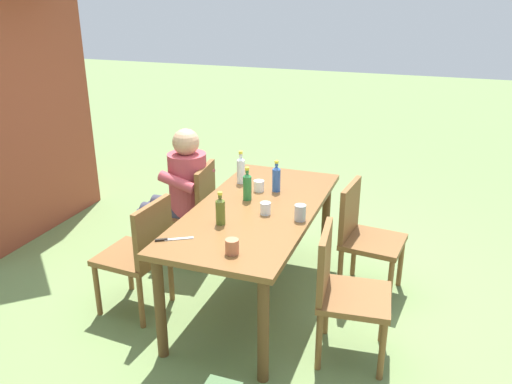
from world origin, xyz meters
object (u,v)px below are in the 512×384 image
at_px(bottle_green, 247,186).
at_px(chair_near_left, 342,288).
at_px(bottle_blue, 276,178).
at_px(bottle_clear, 241,169).
at_px(cup_white, 259,186).
at_px(cup_glass, 265,208).
at_px(bottle_olive, 220,210).
at_px(cup_terracotta, 232,247).
at_px(chair_far_left, 141,251).
at_px(chair_near_right, 363,233).
at_px(chair_far_right, 193,208).
at_px(table_knife, 171,239).
at_px(dining_table, 256,219).
at_px(person_in_white_shirt, 180,188).
at_px(cup_steel, 300,213).

bearing_deg(bottle_green, chair_near_left, -122.76).
xyz_separation_m(chair_near_left, bottle_blue, (0.78, 0.69, 0.38)).
xyz_separation_m(bottle_clear, cup_white, (-0.13, -0.20, -0.07)).
bearing_deg(cup_white, cup_glass, -154.63).
xyz_separation_m(chair_near_left, bottle_olive, (0.07, 0.85, 0.37)).
bearing_deg(bottle_clear, cup_terracotta, -161.10).
xyz_separation_m(chair_far_left, chair_near_right, (0.83, -1.45, 0.00)).
distance_m(chair_far_right, cup_white, 0.71).
bearing_deg(chair_far_right, table_knife, -159.79).
bearing_deg(bottle_blue, cup_terracotta, -176.36).
distance_m(dining_table, chair_far_left, 0.85).
height_order(bottle_green, bottle_blue, bottle_green).
distance_m(dining_table, chair_far_right, 0.85).
distance_m(dining_table, chair_near_right, 0.85).
relative_size(chair_near_right, table_knife, 4.02).
bearing_deg(cup_white, bottle_clear, 57.60).
bearing_deg(table_knife, cup_white, -13.32).
bearing_deg(bottle_blue, chair_near_left, -138.60).
relative_size(cup_glass, cup_terracotta, 0.94).
bearing_deg(chair_near_right, table_knife, 136.00).
relative_size(bottle_green, cup_white, 2.97).
xyz_separation_m(chair_far_right, bottle_clear, (0.03, -0.43, 0.39)).
bearing_deg(bottle_olive, bottle_clear, 11.65).
bearing_deg(cup_glass, chair_far_right, 58.49).
bearing_deg(bottle_blue, cup_glass, -171.68).
relative_size(dining_table, chair_far_left, 2.08).
bearing_deg(chair_far_left, chair_near_right, -60.13).
xyz_separation_m(bottle_olive, cup_terracotta, (-0.36, -0.23, -0.05)).
height_order(cup_glass, cup_terracotta, cup_terracotta).
bearing_deg(person_in_white_shirt, cup_white, -96.98).
distance_m(bottle_clear, cup_glass, 0.66).
relative_size(chair_near_right, cup_terracotta, 9.45).
relative_size(chair_far_left, bottle_blue, 3.51).
relative_size(person_in_white_shirt, cup_terracotta, 12.80).
height_order(chair_far_left, cup_terracotta, chair_far_left).
relative_size(bottle_blue, cup_terracotta, 2.69).
relative_size(dining_table, cup_steel, 16.33).
xyz_separation_m(bottle_olive, table_knife, (-0.33, 0.20, -0.09)).
relative_size(person_in_white_shirt, bottle_green, 4.65).
xyz_separation_m(chair_far_left, cup_steel, (0.31, -1.08, 0.33)).
height_order(chair_far_right, person_in_white_shirt, person_in_white_shirt).
height_order(bottle_olive, table_knife, bottle_olive).
bearing_deg(chair_far_left, cup_glass, -68.47).
distance_m(dining_table, cup_glass, 0.19).
bearing_deg(chair_near_left, chair_near_right, -0.00).
distance_m(chair_near_right, bottle_blue, 0.79).
distance_m(dining_table, cup_terracotta, 0.73).
xyz_separation_m(chair_near_right, bottle_olive, (-0.76, 0.85, 0.37)).
height_order(chair_near_left, bottle_clear, bottle_clear).
bearing_deg(chair_near_left, chair_far_left, 89.90).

